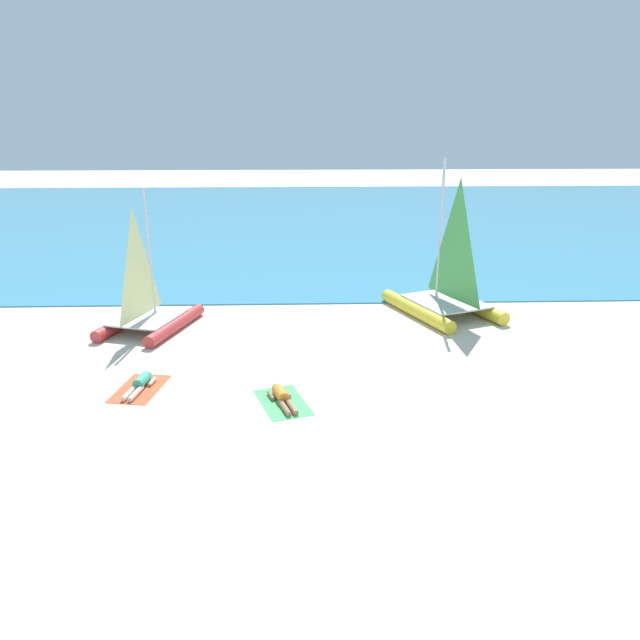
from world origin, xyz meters
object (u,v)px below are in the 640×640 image
sailboat_red (148,310)px  sunbather_right (282,397)px  towel_left (140,389)px  sunbather_left (140,383)px  sailboat_yellow (445,292)px  towel_right (283,402)px

sailboat_red → sunbather_right: size_ratio=3.09×
towel_left → sunbather_left: size_ratio=1.21×
towel_left → sailboat_red: bearing=99.7°
sailboat_yellow → sunbather_left: sailboat_yellow is taller
sunbather_right → towel_right: bearing=-90.0°
towel_right → sunbather_left: bearing=165.1°
towel_left → sunbather_right: size_ratio=1.24×
sailboat_red → sunbather_left: (0.85, -4.84, -0.58)m
towel_left → sailboat_yellow: bearing=32.7°
sailboat_yellow → towel_left: 11.56m
sailboat_red → towel_right: size_ratio=2.50×
sailboat_red → towel_right: bearing=-34.1°
towel_right → sailboat_yellow: bearing=51.1°
sunbather_left → towel_right: (3.88, -1.03, -0.13)m
sailboat_yellow → sunbather_right: bearing=-151.1°
sunbather_left → towel_right: bearing=-5.5°
towel_left → sunbather_left: sunbather_left is taller
sailboat_red → towel_left: (0.84, -4.91, -0.70)m
sailboat_yellow → sunbather_left: 11.51m
sailboat_red → sunbather_right: (4.71, -5.81, -0.58)m
sunbather_left → sailboat_red: bearing=109.4°
towel_right → sunbather_right: size_ratio=1.24×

